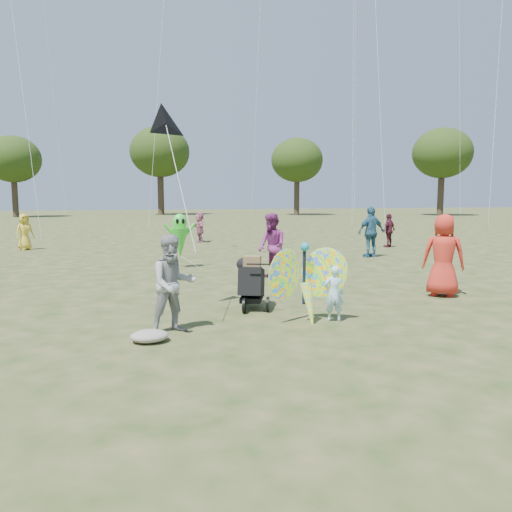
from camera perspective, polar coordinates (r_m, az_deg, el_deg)
The scene contains 15 objects.
ground at distance 8.74m, azimuth 3.86°, elevation -8.28°, with size 160.00×160.00×0.00m, color #51592B.
child_girl at distance 9.23m, azimuth 8.89°, elevation -4.26°, with size 0.37×0.25×1.03m, color #AEDDF6.
adult_man at distance 8.42m, azimuth -9.46°, elevation -3.19°, with size 0.80×0.62×1.65m, color #929397.
grey_bag at distance 8.10m, azimuth -12.08°, elevation -8.93°, with size 0.60×0.49×0.19m, color gray.
crowd_a at distance 12.13m, azimuth 20.64°, elevation 0.09°, with size 0.92×0.60×1.89m, color red.
crowd_c at distance 19.20m, azimuth 13.02°, elevation 2.70°, with size 1.12×0.46×1.90m, color #2E617F.
crowd_e at distance 13.65m, azimuth 1.80°, elevation 1.09°, with size 0.89×0.69×1.82m, color #7A286A.
crowd_g at distance 23.44m, azimuth -24.93°, elevation 2.51°, with size 0.75×0.49×1.54m, color gold.
crowd_h at distance 23.18m, azimuth 14.95°, elevation 2.84°, with size 0.88×0.37×1.51m, color #521B2A.
crowd_j at distance 25.12m, azimuth -6.46°, elevation 3.33°, with size 1.41×0.45×1.52m, color #AD637D.
jogging_stroller at distance 10.15m, azimuth -0.57°, elevation -2.60°, with size 0.74×1.14×1.09m.
butterfly_kite at distance 9.04m, azimuth 5.75°, elevation -3.15°, with size 1.74×0.75×1.66m.
delta_kite_rig at distance 9.75m, azimuth -10.27°, elevation 14.58°, with size 0.89×1.60×2.71m.
alien_kite at distance 16.05m, azimuth -8.69°, elevation 2.09°, with size 1.12×0.69×1.74m.
tree_line at distance 53.55m, azimuth -8.29°, elevation 11.67°, with size 91.78×33.60×10.79m.
Camera 1 is at (-2.75, -7.98, 2.28)m, focal length 35.00 mm.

